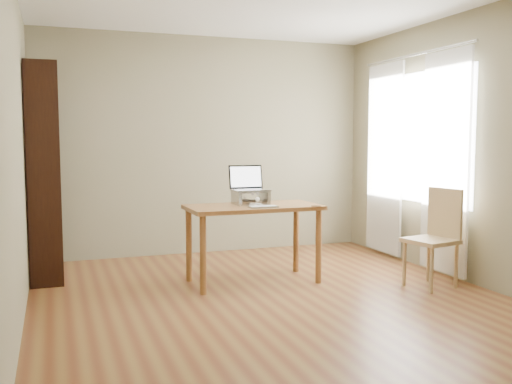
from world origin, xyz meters
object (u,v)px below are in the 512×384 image
object	(u,v)px
laptop	(249,184)
keyboard	(263,207)
desk	(253,217)
cat	(246,198)
bookshelf	(45,173)
chair	(437,234)

from	to	relation	value
laptop	keyboard	xyz separation A→B (m)	(0.02, -0.36, -0.18)
desk	laptop	world-z (taller)	laptop
laptop	cat	bearing A→B (deg)	-139.70
laptop	bookshelf	bearing A→B (deg)	157.40
chair	desk	bearing A→B (deg)	143.41
bookshelf	desk	size ratio (longest dim) A/B	1.64
bookshelf	laptop	bearing A→B (deg)	-21.46
cat	chair	distance (m)	1.84
keyboard	cat	bearing A→B (deg)	101.41
keyboard	cat	world-z (taller)	cat
bookshelf	keyboard	world-z (taller)	bookshelf
bookshelf	desk	xyz separation A→B (m)	(1.88, -0.88, -0.41)
keyboard	cat	size ratio (longest dim) A/B	0.57
desk	laptop	bearing A→B (deg)	88.85
laptop	keyboard	size ratio (longest dim) A/B	1.30
laptop	cat	xyz separation A→B (m)	(-0.03, -0.03, -0.13)
bookshelf	desk	distance (m)	2.11
laptop	keyboard	bearing A→B (deg)	-87.97
cat	chair	xyz separation A→B (m)	(1.61, -0.84, -0.32)
laptop	cat	world-z (taller)	laptop
bookshelf	cat	bearing A→B (deg)	-22.63
bookshelf	keyboard	xyz separation A→B (m)	(1.90, -1.10, -0.29)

